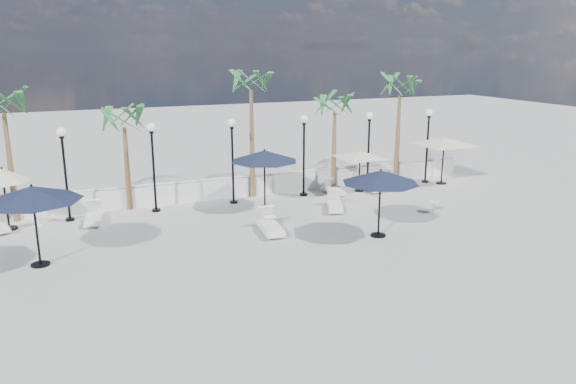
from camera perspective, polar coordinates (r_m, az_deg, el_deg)
name	(u,v)px	position (r m, az deg, el deg)	size (l,w,h in m)	color
ground	(288,249)	(19.90, 0.02, -5.79)	(100.00, 100.00, 0.00)	#A0A09B
balustrade	(227,188)	(26.54, -6.20, 0.41)	(26.00, 0.30, 1.01)	silver
lamppost_1	(64,161)	(24.14, -21.79, 2.95)	(0.36, 0.36, 3.84)	black
lamppost_2	(153,155)	(24.41, -13.57, 3.71)	(0.36, 0.36, 3.84)	black
lamppost_3	(232,149)	(25.18, -5.68, 4.36)	(0.36, 0.36, 3.84)	black
lamppost_4	(304,144)	(26.39, 1.63, 4.90)	(0.36, 0.36, 3.84)	black
lamppost_5	(369,139)	(27.98, 8.21, 5.31)	(0.36, 0.36, 3.84)	black
lamppost_6	(428,135)	(29.91, 14.03, 5.62)	(0.36, 0.36, 3.84)	black
palm_0	(3,110)	(24.71, -26.94, 7.46)	(2.60, 2.60, 5.50)	brown
palm_1	(124,124)	(24.88, -16.33, 6.67)	(2.60, 2.60, 4.70)	brown
palm_2	(251,87)	(25.98, -3.78, 10.55)	(2.60, 2.60, 6.10)	brown
palm_3	(335,109)	(27.76, 4.78, 8.37)	(2.60, 2.60, 4.90)	brown
palm_4	(400,91)	(29.56, 11.30, 10.04)	(2.60, 2.60, 5.70)	brown
lounger_2	(93,217)	(24.07, -19.16, -2.38)	(0.88, 1.99, 0.72)	silver
lounger_3	(270,226)	(21.55, -1.86, -3.44)	(0.91, 2.17, 0.79)	silver
lounger_4	(333,190)	(27.22, 4.60, 0.24)	(0.63, 1.66, 0.61)	silver
lounger_5	(335,204)	(24.60, 4.78, -1.24)	(1.33, 2.01, 0.72)	silver
lounger_6	(365,185)	(28.06, 7.86, 0.70)	(1.09, 2.21, 0.79)	silver
side_table_0	(36,219)	(24.37, -24.19, -2.52)	(0.51, 0.51, 0.49)	silver
side_table_1	(270,221)	(22.13, -1.85, -2.92)	(0.47, 0.47, 0.45)	silver
side_table_2	(434,206)	(24.89, 14.58, -1.36)	(0.50, 0.50, 0.48)	silver
parasol_navy_left	(32,194)	(19.46, -24.55, -0.20)	(3.09, 3.09, 2.73)	black
parasol_navy_mid	(264,156)	(24.32, -2.41, 3.66)	(2.95, 2.95, 2.65)	black
parasol_navy_right	(381,177)	(20.85, 9.39, 1.49)	(2.89, 2.89, 2.59)	black
parasol_cream_sq_a	(444,138)	(29.83, 15.60, 5.32)	(5.29, 5.29, 2.60)	black
parasol_cream_sq_b	(360,152)	(27.50, 7.34, 4.09)	(4.27, 4.27, 2.14)	black
parasol_cream_small	(3,176)	(24.00, -27.01, 1.45)	(2.03, 2.03, 2.49)	black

